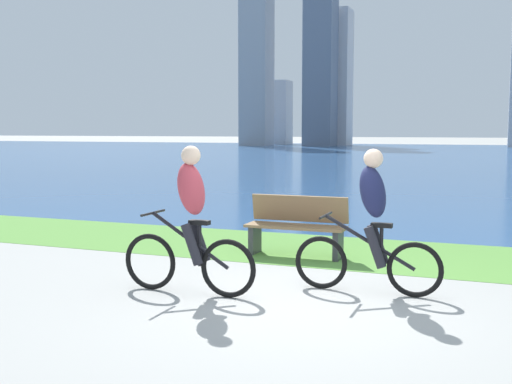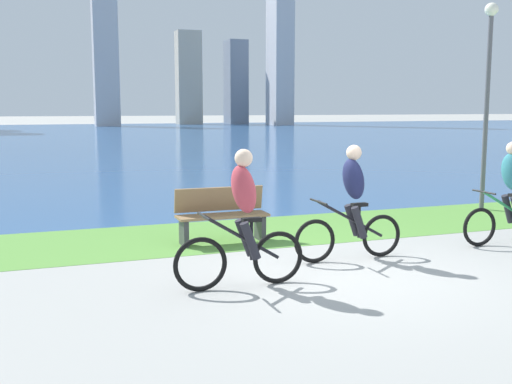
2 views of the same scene
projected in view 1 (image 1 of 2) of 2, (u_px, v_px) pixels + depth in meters
The scene contains 7 objects.
ground_plane at pixel (316, 304), 6.77m from camera, with size 300.00×300.00×0.00m, color #9E9E99.
grass_strip_bayside at pixel (368, 253), 9.52m from camera, with size 120.00×2.60×0.01m, color #59933D.
bay_water_surface at pixel (468, 156), 43.88m from camera, with size 300.00×71.38×0.00m, color #2D568C.
cyclist_lead at pixel (190, 222), 7.10m from camera, with size 1.67×0.52×1.71m.
cyclist_trailing at pixel (371, 222), 7.12m from camera, with size 1.72×0.52×1.67m.
bench_near_path at pixel (297, 226), 9.30m from camera, with size 1.50×0.47×0.90m.
city_skyline_far_shore at pixel (441, 60), 67.95m from camera, with size 52.62×10.67×24.46m.
Camera 1 is at (1.76, -6.41, 1.89)m, focal length 43.60 mm.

